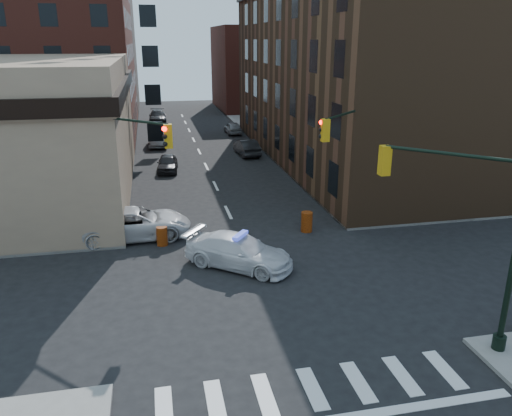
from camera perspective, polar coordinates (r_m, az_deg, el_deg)
name	(u,v)px	position (r m, az deg, el deg)	size (l,w,h in m)	color
ground	(264,287)	(21.89, 0.88, -8.98)	(140.00, 140.00, 0.00)	black
sidewalk_ne	(398,133)	(59.28, 15.93, 8.22)	(34.00, 54.50, 0.15)	gray
apartment_block	(3,20)	(60.60, -26.91, 18.58)	(25.00, 25.00, 24.00)	#5D261D
commercial_row_ne	(354,78)	(44.97, 11.15, 14.35)	(14.00, 34.00, 14.00)	#4A311D
filler_nw	(66,55)	(81.76, -20.94, 16.05)	(20.00, 18.00, 16.00)	brown
filler_ne	(270,68)	(79.15, 1.58, 15.71)	(16.00, 16.00, 12.00)	#5D261D
signal_pole_se	(483,220)	(17.80, 24.50, -1.24)	(5.40, 5.27, 8.00)	black
signal_pole_nw	(122,167)	(24.97, -15.12, 4.56)	(3.58, 3.67, 8.00)	black
signal_pole_ne	(350,156)	(26.92, 10.64, 5.89)	(3.67, 3.58, 8.00)	black
tree_ne_near	(281,115)	(46.90, 2.89, 10.52)	(3.00, 3.00, 4.85)	black
tree_ne_far	(262,105)	(54.60, 0.73, 11.71)	(3.00, 3.00, 4.85)	black
police_car	(239,251)	(23.43, -1.99, -4.98)	(2.13, 5.24, 1.52)	silver
pickup	(135,223)	(27.50, -13.65, -1.70)	(2.73, 5.92, 1.64)	silver
parked_car_wnear	(167,163)	(41.10, -10.09, 5.06)	(1.56, 3.89, 1.32)	black
parked_car_wfar	(158,138)	(51.38, -11.11, 7.91)	(1.75, 5.02, 1.66)	gray
parked_car_wdeep	(158,116)	(66.28, -11.18, 10.23)	(2.14, 5.26, 1.53)	black
parked_car_enear	(247,147)	(46.24, -1.08, 6.95)	(1.55, 4.45, 1.47)	black
parked_car_efar	(233,128)	(57.02, -2.66, 9.14)	(1.61, 4.01, 1.37)	gray
pedestrian_a	(98,230)	(26.73, -17.65, -2.44)	(0.57, 0.37, 1.56)	black
pedestrian_b	(81,215)	(29.14, -19.39, -0.74)	(0.82, 0.64, 1.68)	black
pedestrian_c	(23,215)	(30.17, -25.12, -0.76)	(1.02, 0.43, 1.75)	black
barrel_road	(307,222)	(27.82, 5.82, -1.58)	(0.63, 0.63, 1.12)	#DA5F0A
barrel_bank	(162,236)	(26.33, -10.69, -3.16)	(0.57, 0.57, 1.01)	#BF5009
barricade_nw_a	(116,223)	(28.65, -15.75, -1.62)	(1.09, 0.54, 0.82)	red
barricade_nw_b	(7,243)	(27.87, -26.58, -3.56)	(1.07, 0.53, 0.80)	red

